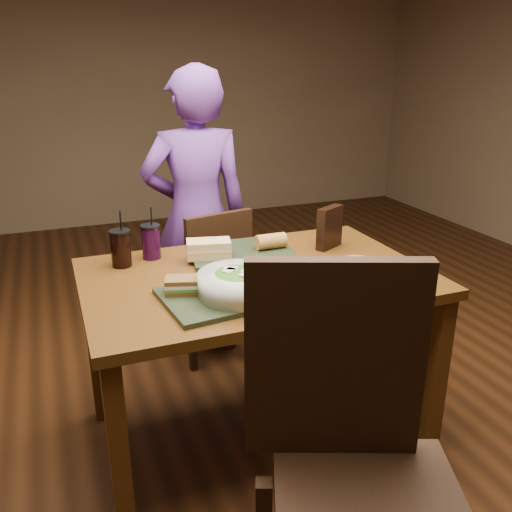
% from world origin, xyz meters
% --- Properties ---
extents(ground, '(6.00, 6.00, 0.00)m').
position_xyz_m(ground, '(0.00, 0.00, 0.00)').
color(ground, '#381C0B').
rests_on(ground, ground).
extents(dining_table, '(1.30, 0.85, 0.75)m').
position_xyz_m(dining_table, '(0.00, 0.00, 0.66)').
color(dining_table, '#502F10').
rests_on(dining_table, ground).
extents(chair_near, '(0.60, 0.62, 1.07)m').
position_xyz_m(chair_near, '(-0.07, -0.85, 0.59)').
color(chair_near, black).
rests_on(chair_near, ground).
extents(chair_far, '(0.42, 0.43, 0.83)m').
position_xyz_m(chair_far, '(0.04, 0.68, 0.46)').
color(chair_far, black).
rests_on(chair_far, ground).
extents(diner, '(0.59, 0.42, 1.51)m').
position_xyz_m(diner, '(-0.01, 0.83, 0.75)').
color(diner, '#5D2E80').
rests_on(diner, ground).
extents(tray_near, '(0.45, 0.36, 0.02)m').
position_xyz_m(tray_near, '(-0.18, -0.18, 0.76)').
color(tray_near, black).
rests_on(tray_near, dining_table).
extents(tray_far, '(0.46, 0.38, 0.02)m').
position_xyz_m(tray_far, '(0.02, 0.22, 0.76)').
color(tray_far, black).
rests_on(tray_far, dining_table).
extents(salad_bowl, '(0.28, 0.28, 0.09)m').
position_xyz_m(salad_bowl, '(-0.14, -0.21, 0.81)').
color(salad_bowl, silver).
rests_on(salad_bowl, tray_near).
extents(soup_bowl, '(0.19, 0.19, 0.08)m').
position_xyz_m(soup_bowl, '(0.34, -0.19, 0.79)').
color(soup_bowl, white).
rests_on(soup_bowl, dining_table).
extents(sandwich_near, '(0.13, 0.11, 0.05)m').
position_xyz_m(sandwich_near, '(-0.32, -0.12, 0.80)').
color(sandwich_near, '#593819').
rests_on(sandwich_near, tray_near).
extents(sandwich_far, '(0.19, 0.13, 0.07)m').
position_xyz_m(sandwich_far, '(-0.13, 0.19, 0.80)').
color(sandwich_far, tan).
rests_on(sandwich_far, tray_far).
extents(baguette_near, '(0.12, 0.09, 0.05)m').
position_xyz_m(baguette_near, '(-0.02, -0.32, 0.79)').
color(baguette_near, '#AD7533').
rests_on(baguette_near, tray_near).
extents(baguette_far, '(0.13, 0.06, 0.06)m').
position_xyz_m(baguette_far, '(0.14, 0.20, 0.80)').
color(baguette_far, '#AD7533').
rests_on(baguette_far, tray_far).
extents(cup_cola, '(0.08, 0.08, 0.23)m').
position_xyz_m(cup_cola, '(-0.47, 0.27, 0.82)').
color(cup_cola, black).
rests_on(cup_cola, dining_table).
extents(cup_berry, '(0.08, 0.08, 0.22)m').
position_xyz_m(cup_berry, '(-0.34, 0.31, 0.82)').
color(cup_berry, black).
rests_on(cup_berry, dining_table).
extents(chip_bag, '(0.14, 0.10, 0.18)m').
position_xyz_m(chip_bag, '(0.40, 0.17, 0.84)').
color(chip_bag, black).
rests_on(chip_bag, dining_table).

